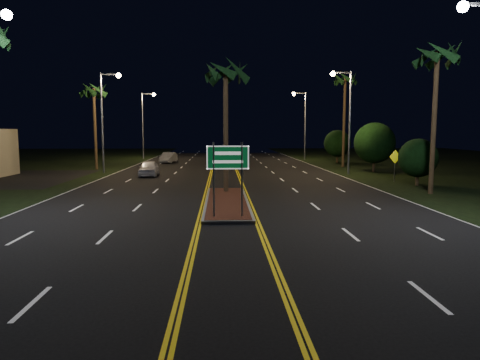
{
  "coord_description": "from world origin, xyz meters",
  "views": [
    {
      "loc": [
        -0.27,
        -15.32,
        3.81
      ],
      "look_at": [
        0.46,
        1.35,
        1.9
      ],
      "focal_mm": 32.0,
      "sensor_mm": 36.0,
      "label": 1
    }
  ],
  "objects": [
    {
      "name": "car_near",
      "position": [
        -6.49,
        21.5,
        0.76
      ],
      "size": [
        2.25,
        4.7,
        1.53
      ],
      "primitive_type": "imported",
      "rotation": [
        0.0,
        0.0,
        0.06
      ],
      "color": "silver",
      "rests_on": "ground"
    },
    {
      "name": "warning_sign",
      "position": [
        12.8,
        16.25,
        1.55
      ],
      "size": [
        0.97,
        0.31,
        2.4
      ],
      "rotation": [
        0.0,
        0.0,
        0.28
      ],
      "color": "gray",
      "rests_on": "ground"
    },
    {
      "name": "palm_left_far",
      "position": [
        -12.8,
        28.0,
        7.75
      ],
      "size": [
        2.4,
        2.4,
        8.8
      ],
      "color": "#382819",
      "rests_on": "ground"
    },
    {
      "name": "ground",
      "position": [
        0.0,
        0.0,
        0.0
      ],
      "size": [
        120.0,
        120.0,
        0.0
      ],
      "primitive_type": "plane",
      "color": "black",
      "rests_on": "ground"
    },
    {
      "name": "shrub_far",
      "position": [
        13.8,
        36.0,
        2.34
      ],
      "size": [
        3.24,
        3.24,
        3.96
      ],
      "color": "#382819",
      "rests_on": "ground"
    },
    {
      "name": "shrub_mid",
      "position": [
        14.0,
        24.0,
        2.73
      ],
      "size": [
        3.78,
        3.78,
        4.62
      ],
      "color": "#382819",
      "rests_on": "ground"
    },
    {
      "name": "car_far",
      "position": [
        -6.69,
        36.88,
        0.73
      ],
      "size": [
        2.5,
        4.61,
        1.46
      ],
      "primitive_type": "imported",
      "rotation": [
        0.0,
        0.0,
        -0.15
      ],
      "color": "silver",
      "rests_on": "ground"
    },
    {
      "name": "palm_right_near",
      "position": [
        12.5,
        10.0,
        8.21
      ],
      "size": [
        2.4,
        2.4,
        9.3
      ],
      "color": "#382819",
      "rests_on": "ground"
    },
    {
      "name": "streetlight_right_mid",
      "position": [
        10.61,
        22.0,
        5.66
      ],
      "size": [
        1.91,
        0.44,
        9.0
      ],
      "color": "gray",
      "rests_on": "ground"
    },
    {
      "name": "streetlight_left_far",
      "position": [
        -10.61,
        44.0,
        5.66
      ],
      "size": [
        1.91,
        0.44,
        9.0
      ],
      "color": "gray",
      "rests_on": "ground"
    },
    {
      "name": "streetlight_left_mid",
      "position": [
        -10.61,
        24.0,
        5.66
      ],
      "size": [
        1.91,
        0.44,
        9.0
      ],
      "color": "gray",
      "rests_on": "ground"
    },
    {
      "name": "streetlight_right_far",
      "position": [
        10.61,
        42.0,
        5.66
      ],
      "size": [
        1.91,
        0.44,
        9.0
      ],
      "color": "gray",
      "rests_on": "ground"
    },
    {
      "name": "palm_right_far",
      "position": [
        12.8,
        30.0,
        9.14
      ],
      "size": [
        2.4,
        2.4,
        10.3
      ],
      "color": "#382819",
      "rests_on": "ground"
    },
    {
      "name": "highway_sign",
      "position": [
        0.0,
        2.8,
        2.4
      ],
      "size": [
        1.8,
        0.08,
        3.2
      ],
      "color": "gray",
      "rests_on": "ground"
    },
    {
      "name": "palm_median",
      "position": [
        0.0,
        10.5,
        7.28
      ],
      "size": [
        2.4,
        2.4,
        8.3
      ],
      "color": "#382819",
      "rests_on": "ground"
    },
    {
      "name": "shrub_near",
      "position": [
        13.5,
        14.0,
        1.95
      ],
      "size": [
        2.7,
        2.7,
        3.3
      ],
      "color": "#382819",
      "rests_on": "ground"
    },
    {
      "name": "median_island",
      "position": [
        0.0,
        7.0,
        0.08
      ],
      "size": [
        2.25,
        10.25,
        0.17
      ],
      "color": "gray",
      "rests_on": "ground"
    }
  ]
}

